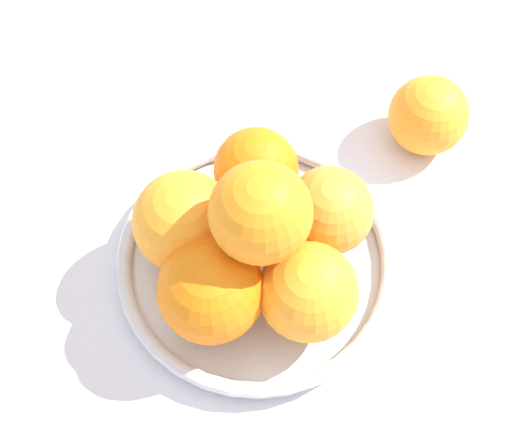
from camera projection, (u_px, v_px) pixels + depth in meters
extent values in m
plane|color=silver|center=(256.00, 268.00, 0.60)|extent=(4.00, 4.00, 0.00)
cylinder|color=silver|center=(256.00, 265.00, 0.59)|extent=(0.22, 0.22, 0.01)
torus|color=silver|center=(256.00, 258.00, 0.58)|extent=(0.23, 0.23, 0.01)
sphere|color=orange|center=(256.00, 170.00, 0.57)|extent=(0.07, 0.07, 0.07)
sphere|color=orange|center=(186.00, 217.00, 0.54)|extent=(0.08, 0.08, 0.08)
sphere|color=orange|center=(211.00, 290.00, 0.52)|extent=(0.08, 0.08, 0.08)
sphere|color=orange|center=(308.00, 292.00, 0.52)|extent=(0.07, 0.07, 0.07)
sphere|color=orange|center=(329.00, 211.00, 0.55)|extent=(0.07, 0.07, 0.07)
sphere|color=orange|center=(261.00, 213.00, 0.48)|extent=(0.07, 0.07, 0.07)
sphere|color=orange|center=(428.00, 115.00, 0.63)|extent=(0.07, 0.07, 0.07)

